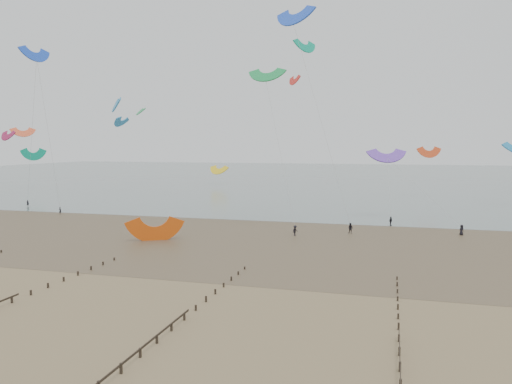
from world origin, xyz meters
The scene contains 7 objects.
ground centered at (0.00, 0.00, 0.00)m, with size 500.00×500.00×0.00m, color brown.
sea_and_shore centered at (-4.08, 34.40, 0.01)m, with size 500.00×665.00×0.03m.
groynes centered at (4.00, -19.05, 0.47)m, with size 72.16×50.16×1.00m.
kitesurfer_lead centered at (-49.10, 48.02, 0.78)m, with size 0.57×0.37×1.57m, color black.
kitesurfers centered at (28.12, 47.00, 0.87)m, with size 147.74×23.51×1.83m.
grounded_kite centered at (-15.12, 26.00, 0.00)m, with size 7.73×4.05×5.89m, color #D84D0D, non-canonical shape.
kites_airborne centered at (-1.29, 92.27, 20.24)m, with size 235.85×116.71×40.34m.
Camera 1 is at (21.16, -45.45, 15.28)m, focal length 35.00 mm.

